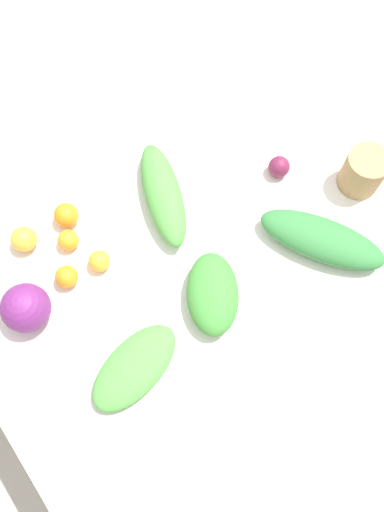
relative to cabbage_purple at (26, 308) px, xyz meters
name	(u,v)px	position (x,y,z in m)	size (l,w,h in m)	color
ground_plane	(192,319)	(0.48, -0.14, -0.79)	(8.00, 8.00, 0.00)	#B2A899
dining_table	(192,269)	(0.48, -0.14, -0.16)	(1.41, 0.85, 0.72)	silver
cabbage_purple	(26,308)	(0.00, 0.00, 0.00)	(0.14, 0.14, 0.14)	#6B2366
paper_bag	(363,172)	(1.07, -0.25, 0.00)	(0.13, 0.13, 0.14)	#A87F51
greens_bunch_chard	(163,194)	(0.53, 0.07, -0.02)	(0.37, 0.11, 0.09)	#4C933D
greens_bunch_dandelion	(135,367)	(0.15, -0.31, -0.04)	(0.29, 0.15, 0.07)	#4C933D
greens_bunch_beet_tops	(322,239)	(0.82, -0.34, -0.03)	(0.39, 0.14, 0.09)	#337538
greens_bunch_scallion	(213,294)	(0.45, -0.28, -0.02)	(0.25, 0.15, 0.10)	#3D8433
beet_root	(279,167)	(0.89, -0.06, -0.04)	(0.07, 0.07, 0.07)	maroon
orange_0	(68,240)	(0.21, 0.13, -0.04)	(0.07, 0.07, 0.07)	orange
orange_1	(66,215)	(0.25, 0.20, -0.03)	(0.08, 0.08, 0.08)	orange
orange_2	(67,277)	(0.14, 0.03, -0.04)	(0.07, 0.07, 0.07)	orange
orange_3	(99,261)	(0.24, 0.01, -0.04)	(0.07, 0.07, 0.07)	orange
orange_4	(24,239)	(0.10, 0.21, -0.03)	(0.08, 0.08, 0.08)	#F9A833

